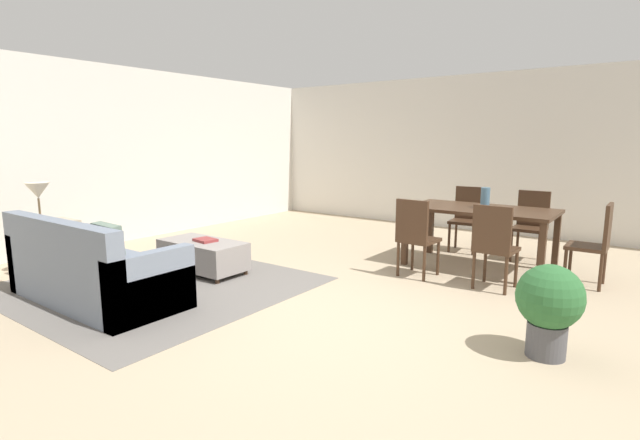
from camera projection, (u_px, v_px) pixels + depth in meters
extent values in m
plane|color=tan|center=(324.00, 316.00, 4.33)|extent=(10.80, 10.80, 0.00)
cube|color=silver|center=(495.00, 154.00, 8.08)|extent=(9.00, 0.12, 2.70)
cube|color=silver|center=(101.00, 156.00, 7.13)|extent=(0.12, 11.00, 2.70)
cube|color=slate|center=(157.00, 284.00, 5.27)|extent=(3.00, 2.80, 0.01)
cube|color=slate|center=(98.00, 279.00, 4.74)|extent=(1.96, 0.86, 0.42)
cube|color=slate|center=(58.00, 244.00, 4.39)|extent=(1.96, 0.16, 0.44)
cube|color=slate|center=(54.00, 257.00, 5.26)|extent=(0.14, 0.86, 0.62)
cube|color=slate|center=(152.00, 286.00, 4.20)|extent=(0.14, 0.86, 0.62)
cube|color=tan|center=(67.00, 237.00, 4.83)|extent=(0.38, 0.13, 0.39)
cube|color=slate|center=(109.00, 245.00, 4.40)|extent=(0.41, 0.15, 0.41)
cube|color=gray|center=(203.00, 254.00, 5.73)|extent=(1.08, 0.54, 0.33)
cylinder|color=#422B1C|center=(192.00, 260.00, 6.22)|extent=(0.05, 0.05, 0.06)
cylinder|color=#422B1C|center=(246.00, 272.00, 5.65)|extent=(0.05, 0.05, 0.06)
cylinder|color=#422B1C|center=(163.00, 267.00, 5.87)|extent=(0.05, 0.05, 0.06)
cylinder|color=#422B1C|center=(217.00, 281.00, 5.30)|extent=(0.05, 0.05, 0.06)
cube|color=olive|center=(42.00, 229.00, 5.47)|extent=(0.40, 0.40, 0.03)
cylinder|color=olive|center=(52.00, 249.00, 5.76)|extent=(0.04, 0.04, 0.55)
cylinder|color=olive|center=(66.00, 253.00, 5.56)|extent=(0.04, 0.04, 0.55)
cylinder|color=olive|center=(22.00, 255.00, 5.49)|extent=(0.04, 0.04, 0.55)
cylinder|color=olive|center=(35.00, 259.00, 5.29)|extent=(0.04, 0.04, 0.55)
cylinder|color=brown|center=(41.00, 227.00, 5.47)|extent=(0.16, 0.16, 0.02)
cylinder|color=brown|center=(40.00, 212.00, 5.44)|extent=(0.02, 0.02, 0.32)
cone|color=beige|center=(38.00, 190.00, 5.40)|extent=(0.26, 0.26, 0.18)
cube|color=#422B1C|center=(480.00, 209.00, 5.85)|extent=(1.74, 0.93, 0.04)
cube|color=#422B1C|center=(431.00, 228.00, 6.70)|extent=(0.07, 0.07, 0.72)
cube|color=#422B1C|center=(556.00, 242.00, 5.76)|extent=(0.07, 0.07, 0.72)
cube|color=#422B1C|center=(405.00, 237.00, 6.06)|extent=(0.07, 0.07, 0.72)
cube|color=#422B1C|center=(542.00, 255.00, 5.11)|extent=(0.07, 0.07, 0.72)
cube|color=#422B1C|center=(419.00, 240.00, 5.55)|extent=(0.43, 0.43, 0.04)
cube|color=#422B1C|center=(412.00, 220.00, 5.38)|extent=(0.40, 0.07, 0.47)
cylinder|color=#422B1C|center=(412.00, 254.00, 5.83)|extent=(0.04, 0.04, 0.41)
cylinder|color=#422B1C|center=(438.00, 258.00, 5.61)|extent=(0.04, 0.04, 0.41)
cylinder|color=#422B1C|center=(398.00, 259.00, 5.57)|extent=(0.04, 0.04, 0.41)
cylinder|color=#422B1C|center=(424.00, 264.00, 5.35)|extent=(0.04, 0.04, 0.41)
cube|color=#422B1C|center=(496.00, 249.00, 5.08)|extent=(0.42, 0.42, 0.04)
cube|color=#422B1C|center=(492.00, 228.00, 4.90)|extent=(0.40, 0.06, 0.47)
cylinder|color=#422B1C|center=(485.00, 264.00, 5.35)|extent=(0.04, 0.04, 0.41)
cylinder|color=#422B1C|center=(516.00, 269.00, 5.14)|extent=(0.04, 0.04, 0.41)
cylinder|color=#422B1C|center=(474.00, 270.00, 5.09)|extent=(0.04, 0.04, 0.41)
cylinder|color=#422B1C|center=(506.00, 276.00, 4.88)|extent=(0.04, 0.04, 0.41)
cube|color=#422B1C|center=(465.00, 222.00, 6.78)|extent=(0.43, 0.43, 0.04)
cube|color=#422B1C|center=(469.00, 203.00, 6.88)|extent=(0.40, 0.07, 0.47)
cylinder|color=#422B1C|center=(473.00, 241.00, 6.58)|extent=(0.04, 0.04, 0.41)
cylinder|color=#422B1C|center=(449.00, 238.00, 6.76)|extent=(0.04, 0.04, 0.41)
cylinder|color=#422B1C|center=(479.00, 236.00, 6.87)|extent=(0.04, 0.04, 0.41)
cylinder|color=#422B1C|center=(456.00, 234.00, 7.04)|extent=(0.04, 0.04, 0.41)
cube|color=#422B1C|center=(529.00, 229.00, 6.24)|extent=(0.40, 0.40, 0.04)
cube|color=#422B1C|center=(534.00, 208.00, 6.34)|extent=(0.40, 0.04, 0.47)
cylinder|color=#422B1C|center=(539.00, 250.00, 6.04)|extent=(0.04, 0.04, 0.41)
cylinder|color=#422B1C|center=(511.00, 246.00, 6.24)|extent=(0.04, 0.04, 0.41)
cylinder|color=#422B1C|center=(544.00, 245.00, 6.31)|extent=(0.04, 0.04, 0.41)
cylinder|color=#422B1C|center=(518.00, 242.00, 6.51)|extent=(0.04, 0.04, 0.41)
cube|color=#422B1C|center=(587.00, 247.00, 5.19)|extent=(0.40, 0.40, 0.04)
cube|color=#422B1C|center=(608.00, 226.00, 5.04)|extent=(0.04, 0.40, 0.47)
cylinder|color=#422B1C|center=(565.00, 268.00, 5.19)|extent=(0.04, 0.04, 0.41)
cylinder|color=#422B1C|center=(570.00, 261.00, 5.46)|extent=(0.04, 0.04, 0.41)
cylinder|color=#422B1C|center=(601.00, 273.00, 4.99)|extent=(0.04, 0.04, 0.41)
cylinder|color=#422B1C|center=(604.00, 266.00, 5.26)|extent=(0.04, 0.04, 0.41)
cylinder|color=slate|center=(485.00, 198.00, 5.81)|extent=(0.11, 0.11, 0.25)
cube|color=maroon|center=(205.00, 240.00, 5.68)|extent=(0.28, 0.23, 0.03)
cylinder|color=#4C4C51|center=(546.00, 340.00, 3.50)|extent=(0.28, 0.28, 0.26)
sphere|color=#2D6633|center=(550.00, 297.00, 3.45)|extent=(0.47, 0.47, 0.47)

